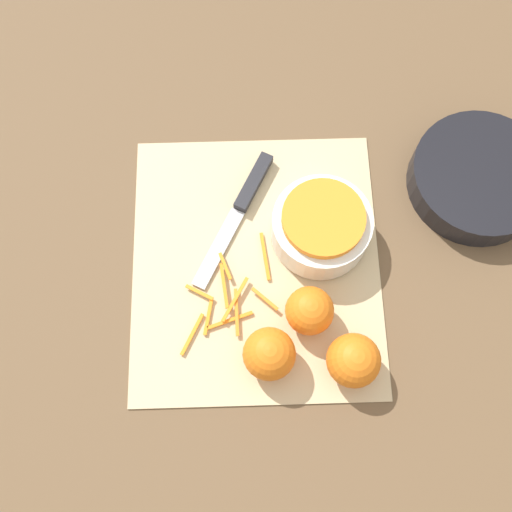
{
  "coord_description": "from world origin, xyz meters",
  "views": [
    {
      "loc": [
        0.28,
        -0.01,
        0.85
      ],
      "look_at": [
        0.0,
        0.0,
        0.04
      ],
      "focal_mm": 42.0,
      "sensor_mm": 36.0,
      "label": 1
    }
  ],
  "objects_px": {
    "orange_left": "(353,360)",
    "orange_right": "(269,354)",
    "bowl_speckled": "(321,226)",
    "bowl_dark": "(478,178)",
    "orange_back": "(310,311)",
    "knife": "(245,196)"
  },
  "relations": [
    {
      "from": "bowl_dark",
      "to": "orange_back",
      "type": "xyz_separation_m",
      "value": [
        0.2,
        -0.27,
        0.02
      ]
    },
    {
      "from": "bowl_dark",
      "to": "orange_left",
      "type": "xyz_separation_m",
      "value": [
        0.28,
        -0.22,
        0.02
      ]
    },
    {
      "from": "bowl_dark",
      "to": "orange_right",
      "type": "bearing_deg",
      "value": -51.37
    },
    {
      "from": "bowl_speckled",
      "to": "orange_right",
      "type": "bearing_deg",
      "value": -24.09
    },
    {
      "from": "orange_right",
      "to": "bowl_speckled",
      "type": "bearing_deg",
      "value": 155.91
    },
    {
      "from": "bowl_speckled",
      "to": "orange_back",
      "type": "bearing_deg",
      "value": -10.99
    },
    {
      "from": "bowl_speckled",
      "to": "knife",
      "type": "distance_m",
      "value": 0.13
    },
    {
      "from": "bowl_speckled",
      "to": "orange_left",
      "type": "relative_size",
      "value": 1.95
    },
    {
      "from": "orange_left",
      "to": "orange_back",
      "type": "bearing_deg",
      "value": -142.27
    },
    {
      "from": "orange_right",
      "to": "orange_back",
      "type": "distance_m",
      "value": 0.08
    },
    {
      "from": "bowl_speckled",
      "to": "orange_left",
      "type": "xyz_separation_m",
      "value": [
        0.2,
        0.03,
        0.0
      ]
    },
    {
      "from": "orange_right",
      "to": "orange_left",
      "type": "bearing_deg",
      "value": 83.87
    },
    {
      "from": "knife",
      "to": "orange_back",
      "type": "relative_size",
      "value": 3.17
    },
    {
      "from": "orange_right",
      "to": "bowl_dark",
      "type": "bearing_deg",
      "value": 128.63
    },
    {
      "from": "bowl_speckled",
      "to": "orange_right",
      "type": "xyz_separation_m",
      "value": [
        0.18,
        -0.08,
        0.0
      ]
    },
    {
      "from": "bowl_dark",
      "to": "bowl_speckled",
      "type": "bearing_deg",
      "value": -72.31
    },
    {
      "from": "orange_left",
      "to": "orange_right",
      "type": "relative_size",
      "value": 1.02
    },
    {
      "from": "orange_left",
      "to": "orange_right",
      "type": "bearing_deg",
      "value": -96.13
    },
    {
      "from": "bowl_speckled",
      "to": "bowl_dark",
      "type": "relative_size",
      "value": 0.7
    },
    {
      "from": "orange_left",
      "to": "orange_right",
      "type": "distance_m",
      "value": 0.11
    },
    {
      "from": "orange_back",
      "to": "bowl_speckled",
      "type": "bearing_deg",
      "value": 169.01
    },
    {
      "from": "bowl_speckled",
      "to": "bowl_dark",
      "type": "xyz_separation_m",
      "value": [
        -0.08,
        0.25,
        -0.02
      ]
    }
  ]
}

